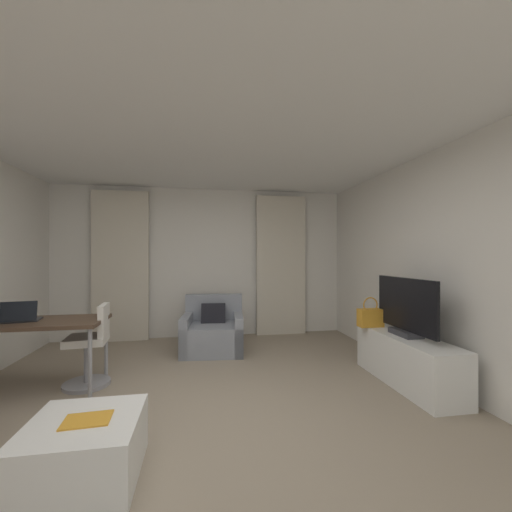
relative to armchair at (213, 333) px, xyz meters
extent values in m
plane|color=gray|center=(-0.12, -2.07, -0.27)|extent=(12.00, 12.00, 0.00)
cube|color=silver|center=(-0.12, 0.96, 1.03)|extent=(5.12, 0.06, 2.60)
cube|color=silver|center=(2.41, -2.07, 1.03)|extent=(0.06, 6.12, 2.60)
cube|color=white|center=(-0.12, -2.07, 2.36)|extent=(5.12, 6.12, 0.06)
cube|color=beige|center=(-1.49, 0.83, 0.98)|extent=(0.90, 0.06, 2.50)
cube|color=beige|center=(1.26, 0.83, 0.98)|extent=(0.90, 0.06, 2.50)
cube|color=gray|center=(0.00, -0.04, -0.07)|extent=(0.95, 0.88, 0.41)
cube|color=gray|center=(0.03, 0.29, 0.34)|extent=(0.89, 0.22, 0.40)
cube|color=gray|center=(0.37, -0.08, 0.00)|extent=(0.20, 0.80, 0.55)
cube|color=gray|center=(-0.38, 0.00, 0.00)|extent=(0.20, 0.80, 0.55)
cube|color=black|center=(0.01, 0.08, 0.24)|extent=(0.38, 0.24, 0.37)
cube|color=#4C3828|center=(-1.89, -1.11, 0.44)|extent=(1.35, 0.65, 0.04)
cylinder|color=#99999E|center=(-1.27, -0.83, 0.07)|extent=(0.04, 0.04, 0.70)
cylinder|color=#99999E|center=(-1.27, -1.38, 0.07)|extent=(0.04, 0.04, 0.70)
cylinder|color=gray|center=(-1.41, -1.04, -0.04)|extent=(0.06, 0.06, 0.46)
cylinder|color=gray|center=(-1.41, -1.04, -0.25)|extent=(0.48, 0.48, 0.04)
cube|color=silver|center=(-1.41, -1.04, 0.23)|extent=(0.43, 0.43, 0.08)
cube|color=silver|center=(-1.24, -1.02, 0.44)|extent=(0.09, 0.36, 0.34)
cube|color=#2D2D33|center=(-2.02, -1.09, 0.47)|extent=(0.35, 0.27, 0.02)
cube|color=black|center=(-2.00, -1.20, 0.58)|extent=(0.32, 0.11, 0.20)
cube|color=white|center=(-0.91, -2.62, -0.08)|extent=(0.67, 0.67, 0.38)
cube|color=orange|center=(-0.89, -2.63, 0.11)|extent=(0.29, 0.22, 0.01)
cube|color=white|center=(2.05, -1.61, -0.01)|extent=(0.44, 1.39, 0.53)
cube|color=#333338|center=(2.05, -1.59, 0.29)|extent=(0.20, 0.36, 0.06)
cube|color=black|center=(2.05, -1.59, 0.61)|extent=(0.04, 0.99, 0.58)
cube|color=orange|center=(1.90, -1.12, 0.37)|extent=(0.30, 0.14, 0.22)
torus|color=orange|center=(1.90, -1.12, 0.53)|extent=(0.20, 0.02, 0.20)
camera|label=1|loc=(-0.19, -4.78, 1.14)|focal=22.39mm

